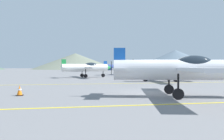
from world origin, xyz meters
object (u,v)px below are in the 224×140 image
airplane_near (183,69)px  airplane_back (122,67)px  airplane_far (87,67)px  airplane_mid (168,68)px  car_sedan (199,72)px  traffic_cone_side (20,91)px

airplane_near → airplane_back: 30.05m
airplane_back → airplane_far: bearing=-130.4°
airplane_near → airplane_mid: size_ratio=1.00×
car_sedan → airplane_near: bearing=-123.5°
airplane_far → car_sedan: size_ratio=1.94×
airplane_far → car_sedan: airplane_far is taller
airplane_near → airplane_far: same height
airplane_back → car_sedan: 14.08m
car_sedan → traffic_cone_side: bearing=-140.8°
airplane_far → traffic_cone_side: bearing=-104.0°
airplane_mid → car_sedan: 11.98m
car_sedan → airplane_mid: bearing=-136.9°
airplane_far → traffic_cone_side: 20.09m
airplane_mid → car_sedan: airplane_mid is taller
airplane_near → airplane_back: size_ratio=1.00×
airplane_near → traffic_cone_side: (-8.75, 1.94, -1.20)m
airplane_far → airplane_mid: bearing=-49.9°
airplane_near → traffic_cone_side: bearing=167.5°
airplane_mid → airplane_far: bearing=130.1°
airplane_mid → airplane_back: size_ratio=1.00×
car_sedan → traffic_cone_side: (-21.83, -17.83, -0.56)m
airplane_near → airplane_mid: bearing=69.5°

